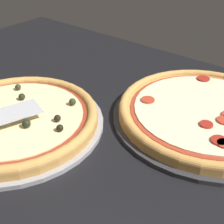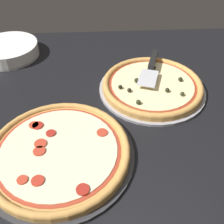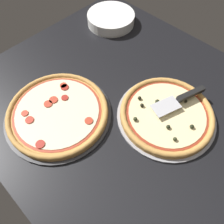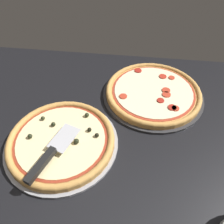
# 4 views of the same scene
# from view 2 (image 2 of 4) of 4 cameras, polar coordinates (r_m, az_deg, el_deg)

# --- Properties ---
(ground_plane) EXTENTS (1.45, 1.11, 0.04)m
(ground_plane) POSITION_cam_2_polar(r_m,az_deg,el_deg) (0.96, 3.64, 2.13)
(ground_plane) COLOR black
(pizza_pan_front) EXTENTS (0.40, 0.40, 0.01)m
(pizza_pan_front) POSITION_cam_2_polar(r_m,az_deg,el_deg) (1.00, 8.66, 4.99)
(pizza_pan_front) COLOR #939399
(pizza_pan_front) RESTS_ON ground_plane
(pizza_front) EXTENTS (0.37, 0.37, 0.04)m
(pizza_front) POSITION_cam_2_polar(r_m,az_deg,el_deg) (0.99, 8.77, 5.84)
(pizza_front) COLOR #C68E47
(pizza_front) RESTS_ON pizza_pan_front
(pizza_pan_back) EXTENTS (0.43, 0.43, 0.01)m
(pizza_pan_back) POSITION_cam_2_polar(r_m,az_deg,el_deg) (0.77, -11.30, -9.21)
(pizza_pan_back) COLOR #2D2D30
(pizza_pan_back) RESTS_ON ground_plane
(pizza_back) EXTENTS (0.40, 0.40, 0.03)m
(pizza_back) POSITION_cam_2_polar(r_m,az_deg,el_deg) (0.76, -11.50, -8.34)
(pizza_back) COLOR #C68E47
(pizza_back) RESTS_ON pizza_pan_back
(serving_spatula) EXTENTS (0.12, 0.24, 0.02)m
(serving_spatula) POSITION_cam_2_polar(r_m,az_deg,el_deg) (1.05, 8.70, 10.38)
(serving_spatula) COLOR #B7B7BC
(serving_spatula) RESTS_ON pizza_front
(plate_stack) EXTENTS (0.26, 0.26, 0.06)m
(plate_stack) POSITION_cam_2_polar(r_m,az_deg,el_deg) (1.27, -21.59, 12.43)
(plate_stack) COLOR white
(plate_stack) RESTS_ON ground_plane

